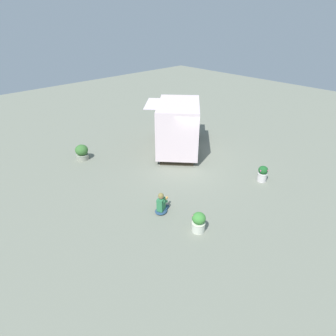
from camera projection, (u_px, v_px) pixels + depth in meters
name	position (u px, v px, depth m)	size (l,w,h in m)	color
ground_plane	(188.00, 157.00, 15.18)	(40.00, 40.00, 0.00)	gray
food_truck	(179.00, 126.00, 15.64)	(4.60, 4.80, 2.63)	silver
person_customer	(162.00, 204.00, 10.95)	(0.60, 0.82, 0.83)	navy
planter_flowering_near	(199.00, 222.00, 9.97)	(0.47, 0.47, 0.73)	silver
planter_flowering_far	(82.00, 152.00, 14.80)	(0.63, 0.63, 0.78)	#989A88
planter_flowering_side	(263.00, 173.00, 12.90)	(0.42, 0.42, 0.73)	silver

